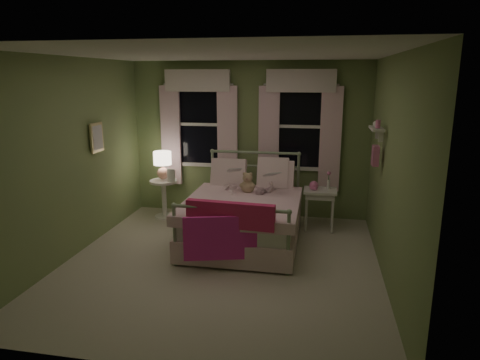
% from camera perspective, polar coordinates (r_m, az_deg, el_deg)
% --- Properties ---
extents(room_shell, '(4.20, 4.20, 4.20)m').
position_cam_1_polar(room_shell, '(5.23, -2.66, 2.06)').
color(room_shell, beige).
rests_on(room_shell, ground).
extents(bed, '(1.58, 2.04, 1.18)m').
position_cam_1_polar(bed, '(6.20, 0.63, -4.88)').
color(bed, white).
rests_on(bed, ground).
extents(pink_throw, '(1.10, 0.33, 0.71)m').
position_cam_1_polar(pink_throw, '(5.19, -1.40, -5.94)').
color(pink_throw, '#D42961').
rests_on(pink_throw, bed).
extents(child_left, '(0.30, 0.23, 0.73)m').
position_cam_1_polar(child_left, '(6.52, -1.16, 1.12)').
color(child_left, '#F7D1DD').
rests_on(child_left, bed).
extents(child_right, '(0.38, 0.34, 0.64)m').
position_cam_1_polar(child_right, '(6.44, 3.72, 0.53)').
color(child_right, '#F7D1DD').
rests_on(child_right, bed).
extents(book_left, '(0.23, 0.18, 0.26)m').
position_cam_1_polar(book_left, '(6.27, -1.63, 0.89)').
color(book_left, beige).
rests_on(book_left, child_left).
extents(book_right, '(0.23, 0.19, 0.26)m').
position_cam_1_polar(book_right, '(6.19, 3.44, 0.29)').
color(book_right, beige).
rests_on(book_right, child_right).
extents(teddy_bear, '(0.24, 0.20, 0.32)m').
position_cam_1_polar(teddy_bear, '(6.35, 1.02, -0.54)').
color(teddy_bear, tan).
rests_on(teddy_bear, bed).
extents(nightstand_left, '(0.46, 0.46, 0.65)m').
position_cam_1_polar(nightstand_left, '(7.34, -10.11, -1.79)').
color(nightstand_left, white).
rests_on(nightstand_left, ground).
extents(table_lamp, '(0.30, 0.30, 0.47)m').
position_cam_1_polar(table_lamp, '(7.22, -10.29, 2.31)').
color(table_lamp, '#F4AA90').
rests_on(table_lamp, nightstand_left).
extents(book_nightstand, '(0.23, 0.27, 0.02)m').
position_cam_1_polar(book_nightstand, '(7.18, -9.66, -0.16)').
color(book_nightstand, beige).
rests_on(book_nightstand, nightstand_left).
extents(nightstand_right, '(0.50, 0.40, 0.64)m').
position_cam_1_polar(nightstand_right, '(6.73, 10.62, -2.07)').
color(nightstand_right, white).
rests_on(nightstand_right, ground).
extents(pink_toy, '(0.14, 0.20, 0.14)m').
position_cam_1_polar(pink_toy, '(6.69, 9.82, -0.73)').
color(pink_toy, pink).
rests_on(pink_toy, nightstand_right).
extents(bud_vase, '(0.06, 0.06, 0.28)m').
position_cam_1_polar(bud_vase, '(6.72, 11.73, -0.03)').
color(bud_vase, white).
rests_on(bud_vase, nightstand_right).
extents(window_left, '(1.34, 0.13, 1.96)m').
position_cam_1_polar(window_left, '(7.34, -5.54, 7.93)').
color(window_left, black).
rests_on(window_left, room_shell).
extents(window_right, '(1.34, 0.13, 1.96)m').
position_cam_1_polar(window_right, '(7.05, 7.97, 7.63)').
color(window_right, black).
rests_on(window_right, room_shell).
extents(wall_shelf, '(0.15, 0.50, 0.60)m').
position_cam_1_polar(wall_shelf, '(5.78, 17.70, 4.81)').
color(wall_shelf, white).
rests_on(wall_shelf, room_shell).
extents(framed_picture, '(0.03, 0.32, 0.42)m').
position_cam_1_polar(framed_picture, '(6.46, -18.55, 5.40)').
color(framed_picture, beige).
rests_on(framed_picture, room_shell).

